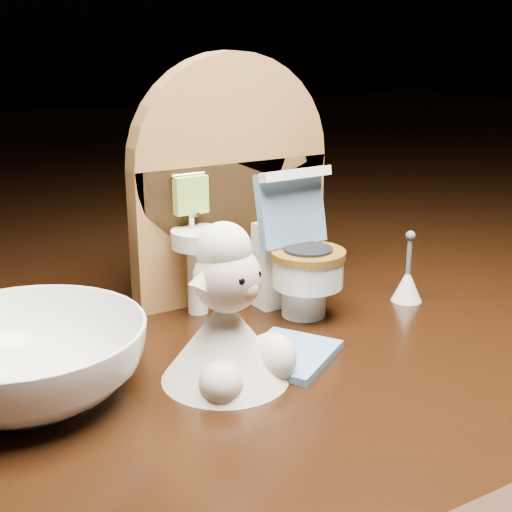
{
  "coord_description": "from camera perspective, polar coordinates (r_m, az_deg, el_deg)",
  "views": [
    {
      "loc": [
        -0.21,
        -0.31,
        0.16
      ],
      "look_at": [
        -0.02,
        0.0,
        0.05
      ],
      "focal_mm": 50.0,
      "sensor_mm": 36.0,
      "label": 1
    }
  ],
  "objects": [
    {
      "name": "plush_lamb",
      "position": [
        0.34,
        -2.23,
        -5.64
      ],
      "size": [
        0.06,
        0.06,
        0.08
      ],
      "rotation": [
        0.0,
        0.0,
        0.35
      ],
      "color": "silver",
      "rests_on": "ground"
    },
    {
      "name": "toy_toilet",
      "position": [
        0.42,
        3.27,
        -0.36
      ],
      "size": [
        0.05,
        0.06,
        0.09
      ],
      "rotation": [
        0.0,
        0.0,
        0.03
      ],
      "color": "white",
      "rests_on": "ground"
    },
    {
      "name": "toilet_brush",
      "position": [
        0.45,
        12.02,
        -2.09
      ],
      "size": [
        0.02,
        0.02,
        0.05
      ],
      "color": "white",
      "rests_on": "ground"
    },
    {
      "name": "backdrop_panel",
      "position": [
        0.44,
        -2.06,
        5.03
      ],
      "size": [
        0.13,
        0.05,
        0.15
      ],
      "color": "#9A6937",
      "rests_on": "ground"
    },
    {
      "name": "ceramic_bowl",
      "position": [
        0.35,
        -17.91,
        -8.02
      ],
      "size": [
        0.11,
        0.11,
        0.03
      ],
      "primitive_type": "imported",
      "rotation": [
        0.0,
        0.0,
        0.03
      ],
      "color": "white",
      "rests_on": "ground"
    },
    {
      "name": "bath_mat",
      "position": [
        0.37,
        2.63,
        -7.88
      ],
      "size": [
        0.06,
        0.06,
        0.0
      ],
      "primitive_type": "cube",
      "rotation": [
        0.0,
        0.0,
        0.57
      ],
      "color": "#5C88B5",
      "rests_on": "ground"
    }
  ]
}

